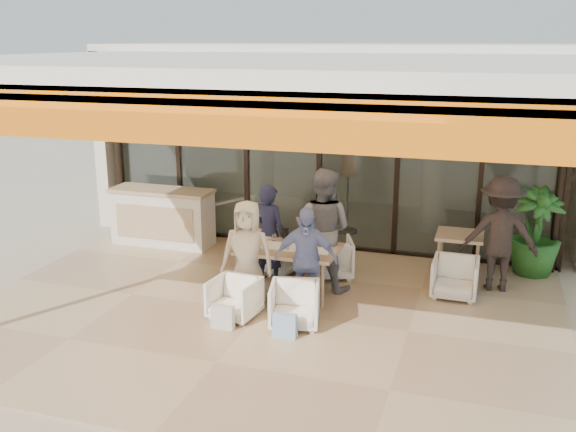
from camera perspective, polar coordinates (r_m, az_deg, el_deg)
name	(u,v)px	position (r m, az deg, el deg)	size (l,w,h in m)	color
ground	(261,313)	(8.87, -2.41, -8.62)	(70.00, 70.00, 0.00)	#C6B293
terrace_floor	(261,313)	(8.87, -2.42, -8.59)	(8.00, 6.00, 0.01)	tan
terrace_structure	(250,71)	(7.86, -3.37, 12.75)	(8.00, 6.00, 3.40)	silver
glass_storefront	(319,160)	(11.15, 2.81, 5.02)	(8.08, 0.10, 3.20)	#9EADA3
interior_block	(350,109)	(13.28, 5.51, 9.41)	(9.05, 3.62, 3.52)	silver
host_counter	(163,217)	(11.75, -11.09, -0.06)	(1.85, 0.65, 1.04)	silver
dining_table	(286,251)	(9.21, -0.20, -3.10)	(1.50, 0.90, 0.93)	tan
chair_far_left	(279,249)	(10.28, -0.76, -2.95)	(0.72, 0.67, 0.74)	white
chair_far_right	(330,256)	(10.07, 3.79, -3.54)	(0.67, 0.63, 0.69)	white
chair_near_left	(234,296)	(8.64, -4.79, -7.14)	(0.60, 0.56, 0.61)	white
chair_near_right	(294,303)	(8.36, 0.58, -7.75)	(0.63, 0.59, 0.64)	white
diner_navy	(269,234)	(9.71, -1.71, -1.60)	(0.56, 0.37, 1.54)	#191D37
diner_grey	(323,229)	(9.43, 3.11, -1.20)	(0.89, 0.69, 1.83)	#5D5D61
diner_cream	(247,253)	(8.91, -3.63, -3.33)	(0.73, 0.48, 1.50)	beige
diner_periwinkle	(306,260)	(8.66, 1.57, -3.95)	(0.87, 0.36, 1.48)	#748CC2
tote_bag_cream	(223,318)	(8.35, -5.83, -9.00)	(0.30, 0.10, 0.34)	silver
tote_bag_blue	(285,327)	(8.08, -0.27, -9.80)	(0.30, 0.10, 0.34)	#99BFD8
side_table	(460,240)	(10.18, 15.01, -2.11)	(0.70, 0.70, 0.74)	tan
side_chair	(455,276)	(9.57, 14.62, -5.18)	(0.64, 0.59, 0.65)	white
standing_woman	(500,234)	(9.85, 18.31, -1.57)	(1.12, 0.64, 1.73)	black
potted_palm	(536,232)	(10.73, 21.17, -1.36)	(0.79, 0.79, 1.41)	#1E5919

